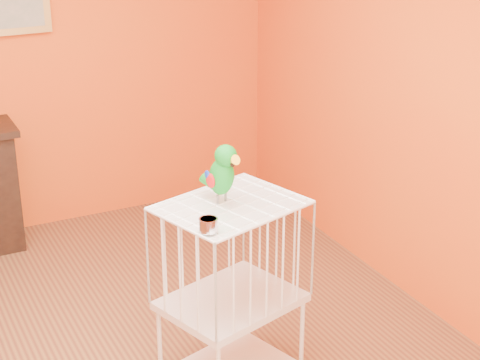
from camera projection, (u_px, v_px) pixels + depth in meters
room_shell at (104, 105)px, 3.76m from camera, size 4.50×4.50×4.50m
birdcage at (231, 292)px, 4.20m from camera, size 0.80×0.70×1.05m
feed_cup at (208, 225)px, 3.71m from camera, size 0.09×0.09×0.06m
parrot at (222, 172)px, 3.99m from camera, size 0.16×0.28×0.32m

